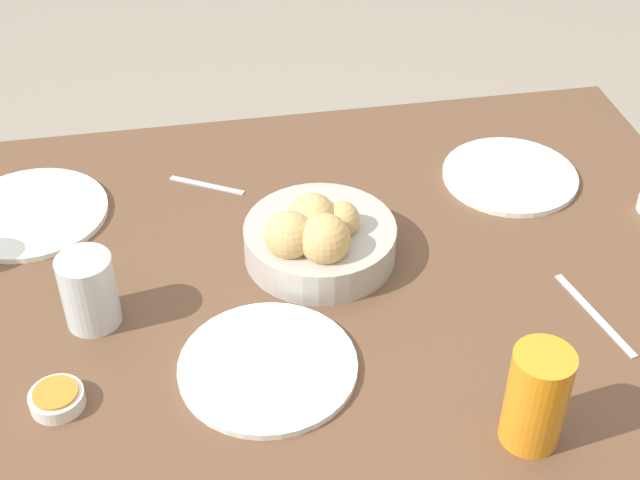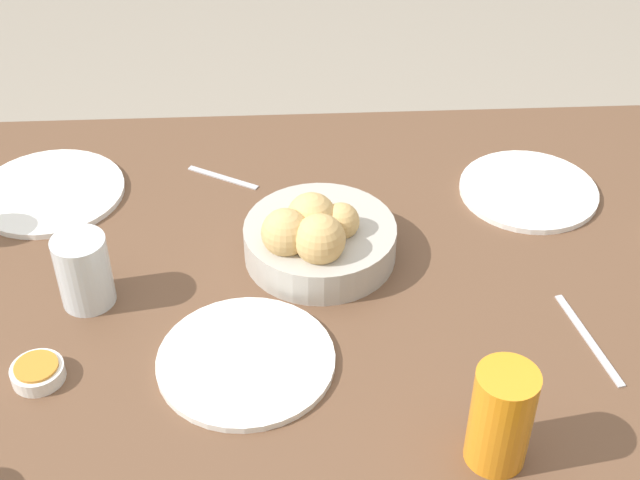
# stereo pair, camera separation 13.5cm
# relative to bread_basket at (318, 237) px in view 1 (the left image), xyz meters

# --- Properties ---
(dining_table) EXTENTS (1.41, 0.92, 0.70)m
(dining_table) POSITION_rel_bread_basket_xyz_m (0.06, 0.03, -0.13)
(dining_table) COLOR brown
(dining_table) RESTS_ON ground_plane
(bread_basket) EXTENTS (0.23, 0.23, 0.12)m
(bread_basket) POSITION_rel_bread_basket_xyz_m (0.00, 0.00, 0.00)
(bread_basket) COLOR #B2ADA3
(bread_basket) RESTS_ON dining_table
(plate_near_left) EXTENTS (0.23, 0.23, 0.01)m
(plate_near_left) POSITION_rel_bread_basket_xyz_m (-0.36, -0.16, -0.04)
(plate_near_left) COLOR white
(plate_near_left) RESTS_ON dining_table
(plate_near_right) EXTENTS (0.25, 0.25, 0.01)m
(plate_near_right) POSITION_rel_bread_basket_xyz_m (0.44, -0.19, -0.04)
(plate_near_right) COLOR white
(plate_near_right) RESTS_ON dining_table
(plate_far_center) EXTENTS (0.24, 0.24, 0.01)m
(plate_far_center) POSITION_rel_bread_basket_xyz_m (0.11, 0.21, -0.04)
(plate_far_center) COLOR white
(plate_far_center) RESTS_ON dining_table
(juice_glass) EXTENTS (0.07, 0.07, 0.14)m
(juice_glass) POSITION_rel_bread_basket_xyz_m (-0.20, 0.38, 0.03)
(juice_glass) COLOR orange
(juice_glass) RESTS_ON dining_table
(water_tumbler) EXTENTS (0.08, 0.08, 0.11)m
(water_tumbler) POSITION_rel_bread_basket_xyz_m (0.33, 0.07, 0.01)
(water_tumbler) COLOR silver
(water_tumbler) RESTS_ON dining_table
(jam_bowl_honey) EXTENTS (0.07, 0.07, 0.02)m
(jam_bowl_honey) POSITION_rel_bread_basket_xyz_m (0.38, 0.23, -0.03)
(jam_bowl_honey) COLOR white
(jam_bowl_honey) RESTS_ON dining_table
(knife_silver) EXTENTS (0.05, 0.18, 0.00)m
(knife_silver) POSITION_rel_bread_basket_xyz_m (-0.37, 0.19, -0.04)
(knife_silver) COLOR #B7B7BC
(knife_silver) RESTS_ON dining_table
(spoon_coffee) EXTENTS (0.12, 0.08, 0.00)m
(spoon_coffee) POSITION_rel_bread_basket_xyz_m (0.15, -0.23, -0.04)
(spoon_coffee) COLOR #B7B7BC
(spoon_coffee) RESTS_ON dining_table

